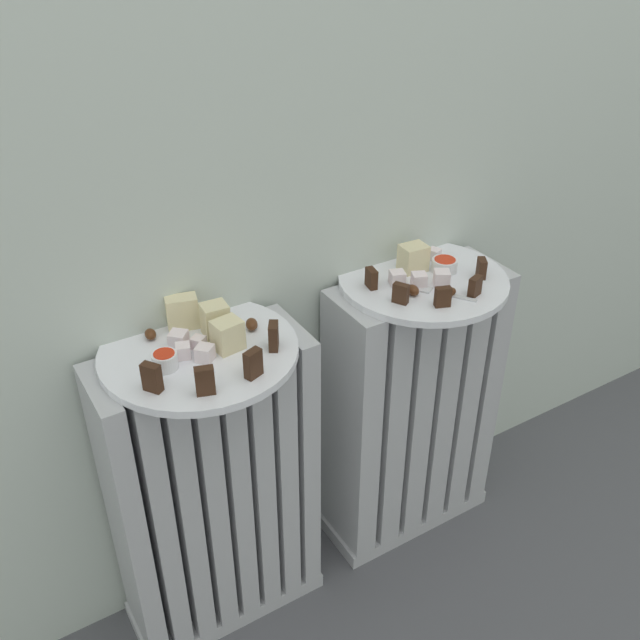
{
  "coord_description": "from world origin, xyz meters",
  "views": [
    {
      "loc": [
        -0.5,
        -0.54,
        1.17
      ],
      "look_at": [
        0.0,
        0.28,
        0.56
      ],
      "focal_mm": 39.72,
      "sensor_mm": 36.0,
      "label": 1
    }
  ],
  "objects_px": {
    "radiator_right": "(411,412)",
    "plate_left": "(199,351)",
    "jam_bowl_right": "(445,265)",
    "jam_bowl_left": "(165,360)",
    "radiator_left": "(215,494)",
    "plate_right": "(423,280)",
    "fork": "(442,293)"
  },
  "relations": [
    {
      "from": "radiator_right",
      "to": "plate_left",
      "type": "bearing_deg",
      "value": 180.0
    },
    {
      "from": "plate_right",
      "to": "jam_bowl_right",
      "type": "bearing_deg",
      "value": -2.66
    },
    {
      "from": "radiator_right",
      "to": "jam_bowl_left",
      "type": "relative_size",
      "value": 15.68
    },
    {
      "from": "jam_bowl_left",
      "to": "jam_bowl_right",
      "type": "distance_m",
      "value": 0.52
    },
    {
      "from": "radiator_left",
      "to": "radiator_right",
      "type": "height_order",
      "value": "same"
    },
    {
      "from": "plate_left",
      "to": "plate_right",
      "type": "xyz_separation_m",
      "value": [
        0.42,
        0.0,
        0.0
      ]
    },
    {
      "from": "jam_bowl_left",
      "to": "fork",
      "type": "relative_size",
      "value": 0.4
    },
    {
      "from": "jam_bowl_left",
      "to": "plate_right",
      "type": "bearing_deg",
      "value": 2.72
    },
    {
      "from": "jam_bowl_left",
      "to": "radiator_left",
      "type": "bearing_deg",
      "value": 20.86
    },
    {
      "from": "radiator_left",
      "to": "plate_right",
      "type": "bearing_deg",
      "value": -0.0
    },
    {
      "from": "plate_right",
      "to": "jam_bowl_left",
      "type": "xyz_separation_m",
      "value": [
        -0.47,
        -0.02,
        0.02
      ]
    },
    {
      "from": "radiator_left",
      "to": "plate_right",
      "type": "height_order",
      "value": "plate_right"
    },
    {
      "from": "plate_left",
      "to": "fork",
      "type": "xyz_separation_m",
      "value": [
        0.41,
        -0.06,
        0.01
      ]
    },
    {
      "from": "jam_bowl_left",
      "to": "jam_bowl_right",
      "type": "height_order",
      "value": "jam_bowl_left"
    },
    {
      "from": "radiator_left",
      "to": "jam_bowl_left",
      "type": "distance_m",
      "value": 0.32
    },
    {
      "from": "plate_left",
      "to": "plate_right",
      "type": "relative_size",
      "value": 1.0
    },
    {
      "from": "radiator_left",
      "to": "fork",
      "type": "relative_size",
      "value": 6.22
    },
    {
      "from": "radiator_right",
      "to": "jam_bowl_right",
      "type": "height_order",
      "value": "jam_bowl_right"
    },
    {
      "from": "plate_left",
      "to": "jam_bowl_right",
      "type": "bearing_deg",
      "value": -0.26
    },
    {
      "from": "jam_bowl_right",
      "to": "fork",
      "type": "height_order",
      "value": "jam_bowl_right"
    },
    {
      "from": "radiator_left",
      "to": "jam_bowl_left",
      "type": "bearing_deg",
      "value": -159.14
    },
    {
      "from": "radiator_right",
      "to": "jam_bowl_left",
      "type": "bearing_deg",
      "value": -177.28
    },
    {
      "from": "plate_left",
      "to": "jam_bowl_right",
      "type": "height_order",
      "value": "jam_bowl_right"
    },
    {
      "from": "radiator_left",
      "to": "radiator_right",
      "type": "xyz_separation_m",
      "value": [
        0.42,
        -0.0,
        -0.0
      ]
    },
    {
      "from": "jam_bowl_left",
      "to": "fork",
      "type": "distance_m",
      "value": 0.47
    },
    {
      "from": "plate_left",
      "to": "fork",
      "type": "bearing_deg",
      "value": -8.8
    },
    {
      "from": "plate_left",
      "to": "jam_bowl_left",
      "type": "distance_m",
      "value": 0.07
    },
    {
      "from": "radiator_left",
      "to": "plate_left",
      "type": "xyz_separation_m",
      "value": [
        0.0,
        -0.0,
        0.29
      ]
    },
    {
      "from": "plate_left",
      "to": "jam_bowl_left",
      "type": "height_order",
      "value": "jam_bowl_left"
    },
    {
      "from": "radiator_left",
      "to": "jam_bowl_right",
      "type": "distance_m",
      "value": 0.56
    },
    {
      "from": "radiator_left",
      "to": "plate_left",
      "type": "relative_size",
      "value": 1.93
    },
    {
      "from": "jam_bowl_left",
      "to": "fork",
      "type": "bearing_deg",
      "value": -4.95
    }
  ]
}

